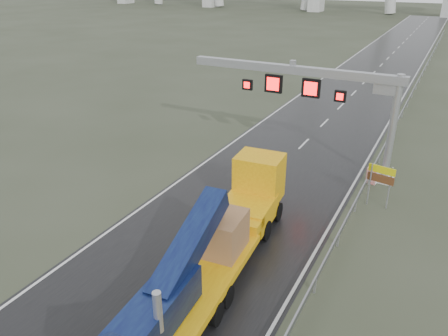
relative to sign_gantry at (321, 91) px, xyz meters
The scene contains 7 objects.
ground 18.96m from the sign_gantry, 96.67° to the right, with size 400.00×400.00×0.00m, color #333928.
road 22.81m from the sign_gantry, 95.46° to the left, with size 11.00×200.00×0.02m, color black.
guardrail 13.57m from the sign_gantry, 71.60° to the left, with size 0.20×140.00×1.40m, color gray, non-canonical shape.
sign_gantry is the anchor object (origin of this frame).
heavy_haul_truck 15.26m from the sign_gantry, 91.50° to the right, with size 4.22×19.19×4.47m.
exit_sign_pair 7.29m from the sign_gantry, 37.12° to the right, with size 1.55×0.35×2.68m.
striped_barrier 6.56m from the sign_gantry, 10.10° to the right, with size 0.66×0.35×1.11m, color red.
Camera 1 is at (9.67, -10.31, 13.01)m, focal length 35.00 mm.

